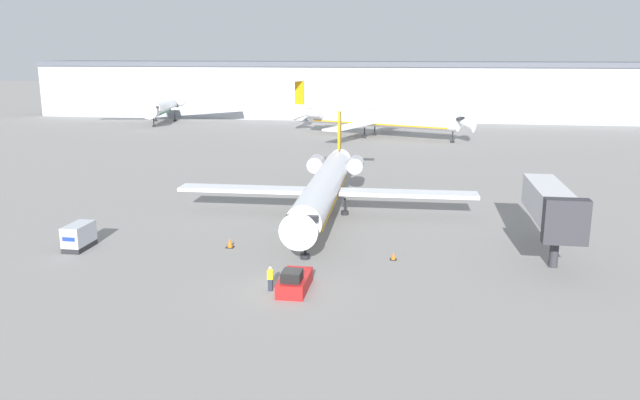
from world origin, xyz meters
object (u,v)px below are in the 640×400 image
(pushback_tug, at_px, (294,282))
(luggage_cart, at_px, (79,236))
(airplane_parked_far_left, at_px, (376,117))
(worker_near_tug, at_px, (270,278))
(jet_bridge, at_px, (551,205))
(traffic_cone_right, at_px, (393,256))
(traffic_cone_left, at_px, (230,243))
(airplane_main, at_px, (325,185))
(airplane_parked_far_right, at_px, (164,105))

(pushback_tug, xyz_separation_m, luggage_cart, (-20.25, 6.56, 0.46))
(luggage_cart, distance_m, airplane_parked_far_left, 79.54)
(pushback_tug, distance_m, worker_near_tug, 1.75)
(jet_bridge, bearing_deg, traffic_cone_right, -168.13)
(pushback_tug, relative_size, jet_bridge, 0.35)
(traffic_cone_left, xyz_separation_m, jet_bridge, (26.78, 1.55, 4.05))
(traffic_cone_right, bearing_deg, airplane_main, 120.45)
(airplane_main, bearing_deg, luggage_cart, -143.80)
(worker_near_tug, relative_size, jet_bridge, 0.15)
(traffic_cone_right, bearing_deg, traffic_cone_left, 175.61)
(luggage_cart, distance_m, traffic_cone_left, 12.99)
(traffic_cone_right, relative_size, airplane_parked_far_left, 0.02)
(airplane_main, relative_size, worker_near_tug, 18.31)
(airplane_main, xyz_separation_m, traffic_cone_left, (-6.62, -11.82, -2.88))
(worker_near_tug, relative_size, traffic_cone_left, 2.17)
(pushback_tug, bearing_deg, airplane_main, 92.43)
(traffic_cone_left, height_order, airplane_parked_far_right, airplane_parked_far_right)
(traffic_cone_left, height_order, traffic_cone_right, traffic_cone_left)
(traffic_cone_left, height_order, jet_bridge, jet_bridge)
(traffic_cone_left, bearing_deg, airplane_parked_far_right, 115.63)
(worker_near_tug, relative_size, traffic_cone_right, 2.92)
(worker_near_tug, height_order, traffic_cone_left, worker_near_tug)
(airplane_main, bearing_deg, airplane_parked_far_right, 122.12)
(traffic_cone_left, bearing_deg, jet_bridge, 3.32)
(traffic_cone_right, bearing_deg, worker_near_tug, -135.46)
(traffic_cone_right, xyz_separation_m, airplane_parked_far_left, (-6.81, 75.62, 3.63))
(airplane_main, bearing_deg, pushback_tug, -87.57)
(luggage_cart, relative_size, worker_near_tug, 1.79)
(airplane_main, distance_m, traffic_cone_right, 15.27)
(pushback_tug, height_order, worker_near_tug, worker_near_tug)
(airplane_main, height_order, airplane_parked_far_right, airplane_parked_far_right)
(traffic_cone_right, bearing_deg, pushback_tug, -130.57)
(airplane_main, distance_m, traffic_cone_left, 13.85)
(worker_near_tug, height_order, airplane_parked_far_left, airplane_parked_far_left)
(airplane_parked_far_left, bearing_deg, traffic_cone_right, -84.85)
(airplane_parked_far_left, relative_size, airplane_parked_far_right, 1.04)
(airplane_parked_far_right, bearing_deg, airplane_main, -57.88)
(airplane_main, distance_m, airplane_parked_far_left, 62.72)
(pushback_tug, distance_m, airplane_parked_far_left, 83.51)
(jet_bridge, bearing_deg, airplane_parked_far_left, 104.88)
(luggage_cart, relative_size, airplane_parked_far_right, 0.09)
(airplane_main, bearing_deg, traffic_cone_right, -59.55)
(luggage_cart, bearing_deg, worker_near_tug, -20.55)
(airplane_main, distance_m, airplane_parked_far_right, 98.04)
(airplane_main, relative_size, airplane_parked_far_right, 0.91)
(airplane_main, height_order, jet_bridge, airplane_main)
(worker_near_tug, distance_m, jet_bridge, 23.87)
(luggage_cart, height_order, traffic_cone_left, luggage_cart)
(luggage_cart, relative_size, jet_bridge, 0.26)
(airplane_main, xyz_separation_m, pushback_tug, (0.88, -20.74, -2.64))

